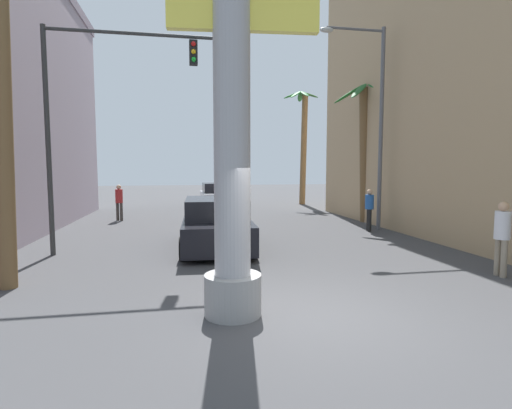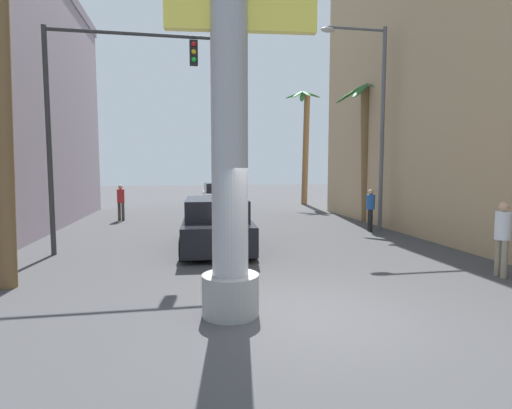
{
  "view_description": "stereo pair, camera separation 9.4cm",
  "coord_description": "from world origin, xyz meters",
  "px_view_note": "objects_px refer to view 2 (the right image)",
  "views": [
    {
      "loc": [
        -2.13,
        -6.26,
        2.49
      ],
      "look_at": [
        0.0,
        4.98,
        1.46
      ],
      "focal_mm": 28.0,
      "sensor_mm": 36.0,
      "label": 1
    },
    {
      "loc": [
        -2.04,
        -6.27,
        2.49
      ],
      "look_at": [
        0.0,
        4.98,
        1.46
      ],
      "focal_mm": 28.0,
      "sensor_mm": 36.0,
      "label": 2
    }
  ],
  "objects_px": {
    "car_far": "(218,196)",
    "palm_tree_near_left": "(1,22)",
    "traffic_light_mast": "(100,99)",
    "palm_tree_mid_right": "(366,141)",
    "palm_tree_far_right": "(305,140)",
    "pedestrian_by_sign": "(503,233)",
    "pedestrian_mid_right": "(370,207)",
    "car_lead": "(216,224)",
    "pedestrian_far_left": "(121,200)",
    "neon_sign_pole": "(229,31)",
    "street_lamp": "(374,110)"
  },
  "relations": [
    {
      "from": "palm_tree_far_right",
      "to": "palm_tree_near_left",
      "type": "bearing_deg",
      "value": -123.28
    },
    {
      "from": "traffic_light_mast",
      "to": "palm_tree_far_right",
      "type": "relative_size",
      "value": 0.82
    },
    {
      "from": "car_lead",
      "to": "street_lamp",
      "type": "bearing_deg",
      "value": 20.68
    },
    {
      "from": "car_far",
      "to": "pedestrian_mid_right",
      "type": "distance_m",
      "value": 12.36
    },
    {
      "from": "car_lead",
      "to": "palm_tree_mid_right",
      "type": "relative_size",
      "value": 0.78
    },
    {
      "from": "neon_sign_pole",
      "to": "palm_tree_near_left",
      "type": "relative_size",
      "value": 1.09
    },
    {
      "from": "palm_tree_far_right",
      "to": "pedestrian_mid_right",
      "type": "relative_size",
      "value": 4.69
    },
    {
      "from": "car_lead",
      "to": "pedestrian_far_left",
      "type": "height_order",
      "value": "pedestrian_far_left"
    },
    {
      "from": "car_lead",
      "to": "neon_sign_pole",
      "type": "bearing_deg",
      "value": -92.24
    },
    {
      "from": "traffic_light_mast",
      "to": "pedestrian_far_left",
      "type": "bearing_deg",
      "value": 94.88
    },
    {
      "from": "pedestrian_far_left",
      "to": "pedestrian_mid_right",
      "type": "bearing_deg",
      "value": -27.18
    },
    {
      "from": "palm_tree_far_right",
      "to": "pedestrian_mid_right",
      "type": "height_order",
      "value": "palm_tree_far_right"
    },
    {
      "from": "palm_tree_far_right",
      "to": "pedestrian_far_left",
      "type": "distance_m",
      "value": 13.85
    },
    {
      "from": "palm_tree_near_left",
      "to": "pedestrian_by_sign",
      "type": "distance_m",
      "value": 11.55
    },
    {
      "from": "palm_tree_far_right",
      "to": "pedestrian_by_sign",
      "type": "xyz_separation_m",
      "value": [
        -1.22,
        -19.14,
        -3.47
      ]
    },
    {
      "from": "palm_tree_near_left",
      "to": "palm_tree_mid_right",
      "type": "bearing_deg",
      "value": 35.34
    },
    {
      "from": "pedestrian_far_left",
      "to": "street_lamp",
      "type": "bearing_deg",
      "value": -25.43
    },
    {
      "from": "car_lead",
      "to": "car_far",
      "type": "xyz_separation_m",
      "value": [
        1.21,
        13.41,
        -0.0
      ]
    },
    {
      "from": "car_lead",
      "to": "palm_tree_near_left",
      "type": "height_order",
      "value": "palm_tree_near_left"
    },
    {
      "from": "palm_tree_near_left",
      "to": "pedestrian_far_left",
      "type": "height_order",
      "value": "palm_tree_near_left"
    },
    {
      "from": "neon_sign_pole",
      "to": "pedestrian_mid_right",
      "type": "bearing_deg",
      "value": 51.04
    },
    {
      "from": "traffic_light_mast",
      "to": "palm_tree_far_right",
      "type": "xyz_separation_m",
      "value": [
        10.71,
        14.75,
        0.01
      ]
    },
    {
      "from": "car_far",
      "to": "palm_tree_near_left",
      "type": "height_order",
      "value": "palm_tree_near_left"
    },
    {
      "from": "palm_tree_mid_right",
      "to": "palm_tree_near_left",
      "type": "height_order",
      "value": "palm_tree_near_left"
    },
    {
      "from": "neon_sign_pole",
      "to": "traffic_light_mast",
      "type": "relative_size",
      "value": 1.5
    },
    {
      "from": "traffic_light_mast",
      "to": "palm_tree_mid_right",
      "type": "bearing_deg",
      "value": 25.29
    },
    {
      "from": "palm_tree_far_right",
      "to": "palm_tree_near_left",
      "type": "relative_size",
      "value": 0.88
    },
    {
      "from": "car_far",
      "to": "palm_tree_far_right",
      "type": "distance_m",
      "value": 7.31
    },
    {
      "from": "traffic_light_mast",
      "to": "palm_tree_mid_right",
      "type": "relative_size",
      "value": 1.01
    },
    {
      "from": "traffic_light_mast",
      "to": "pedestrian_by_sign",
      "type": "relative_size",
      "value": 3.7
    },
    {
      "from": "street_lamp",
      "to": "car_lead",
      "type": "relative_size",
      "value": 1.61
    },
    {
      "from": "palm_tree_mid_right",
      "to": "pedestrian_far_left",
      "type": "xyz_separation_m",
      "value": [
        -11.25,
        2.61,
        -2.75
      ]
    },
    {
      "from": "car_lead",
      "to": "pedestrian_by_sign",
      "type": "relative_size",
      "value": 2.85
    },
    {
      "from": "traffic_light_mast",
      "to": "pedestrian_by_sign",
      "type": "xyz_separation_m",
      "value": [
        9.49,
        -4.4,
        -3.46
      ]
    },
    {
      "from": "street_lamp",
      "to": "car_far",
      "type": "distance_m",
      "value": 12.82
    },
    {
      "from": "palm_tree_near_left",
      "to": "street_lamp",
      "type": "bearing_deg",
      "value": 28.78
    },
    {
      "from": "car_far",
      "to": "palm_tree_near_left",
      "type": "xyz_separation_m",
      "value": [
        -5.7,
        -16.98,
        4.63
      ]
    },
    {
      "from": "pedestrian_mid_right",
      "to": "pedestrian_far_left",
      "type": "relative_size",
      "value": 0.97
    },
    {
      "from": "palm_tree_mid_right",
      "to": "pedestrian_by_sign",
      "type": "distance_m",
      "value": 9.86
    },
    {
      "from": "palm_tree_far_right",
      "to": "pedestrian_far_left",
      "type": "height_order",
      "value": "palm_tree_far_right"
    },
    {
      "from": "car_lead",
      "to": "pedestrian_by_sign",
      "type": "bearing_deg",
      "value": -36.94
    },
    {
      "from": "street_lamp",
      "to": "pedestrian_by_sign",
      "type": "xyz_separation_m",
      "value": [
        -0.28,
        -7.06,
        -3.78
      ]
    },
    {
      "from": "street_lamp",
      "to": "car_far",
      "type": "height_order",
      "value": "street_lamp"
    },
    {
      "from": "pedestrian_mid_right",
      "to": "pedestrian_by_sign",
      "type": "distance_m",
      "value": 6.76
    },
    {
      "from": "traffic_light_mast",
      "to": "pedestrian_far_left",
      "type": "relative_size",
      "value": 3.73
    },
    {
      "from": "traffic_light_mast",
      "to": "street_lamp",
      "type": "bearing_deg",
      "value": 15.27
    },
    {
      "from": "car_lead",
      "to": "pedestrian_mid_right",
      "type": "xyz_separation_m",
      "value": [
        6.26,
        2.13,
        0.25
      ]
    },
    {
      "from": "car_far",
      "to": "palm_tree_mid_right",
      "type": "distance_m",
      "value": 10.98
    },
    {
      "from": "car_lead",
      "to": "pedestrian_by_sign",
      "type": "height_order",
      "value": "pedestrian_by_sign"
    },
    {
      "from": "car_far",
      "to": "pedestrian_by_sign",
      "type": "distance_m",
      "value": 18.71
    }
  ]
}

